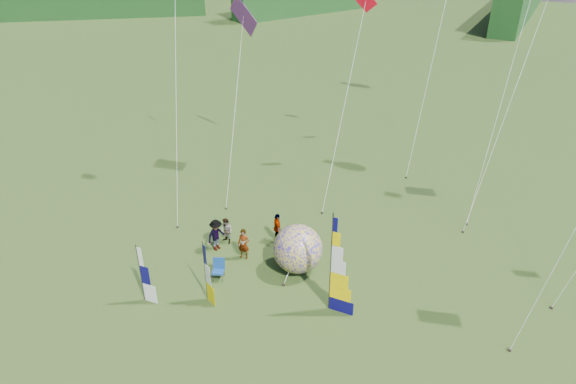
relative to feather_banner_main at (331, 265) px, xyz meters
The scene contains 17 objects.
ground 4.61m from the feather_banner_main, 111.77° to the right, with size 220.00×220.00×0.00m, color #465C24.
treeline_ring 4.10m from the feather_banner_main, 111.77° to the right, with size 210.00×210.00×8.00m, color #153C15, non-canonical shape.
feather_banner_main is the anchor object (origin of this frame).
side_banner_left 5.98m from the feather_banner_main, 158.65° to the right, with size 0.91×0.10×3.24m, color #FFD500, non-canonical shape.
side_banner_far 8.97m from the feather_banner_main, 155.76° to the right, with size 0.93×0.10×3.14m, color white, non-canonical shape.
bol_inflatable 3.60m from the feather_banner_main, 143.13° to the left, with size 2.59×2.59×2.59m, color #0D009D.
spectator_a 6.16m from the feather_banner_main, 164.86° to the left, with size 0.66×0.43×1.80m, color #66594C.
spectator_b 7.92m from the feather_banner_main, 162.64° to the left, with size 0.76×0.38×1.57m, color #66594C.
spectator_c 7.81m from the feather_banner_main, 168.52° to the left, with size 1.22×0.45×1.88m, color #66594C.
spectator_d 6.46m from the feather_banner_main, 142.15° to the left, with size 1.04×0.42×1.77m, color #66594C.
camp_chair 6.25m from the feather_banner_main, behind, with size 0.65×0.65×1.13m, color navy, non-canonical shape.
kite_whale 19.60m from the feather_banner_main, 74.22° to the left, with size 3.76×14.84×23.72m, color black, non-canonical shape.
kite_rainbow_delta 14.56m from the feather_banner_main, 140.63° to the left, with size 7.40×11.78×12.88m, color #FD482A, non-canonical shape.
small_kite_red 13.45m from the feather_banner_main, 110.53° to the left, with size 3.73×11.13×12.64m, color red, non-canonical shape.
small_kite_orange 15.51m from the feather_banner_main, 69.22° to the left, with size 3.87×9.80×16.15m, color red, non-canonical shape.
small_kite_pink 14.78m from the feather_banner_main, 156.31° to the left, with size 6.27×9.11×14.22m, color #F85A9C, non-canonical shape.
small_kite_green 21.72m from the feather_banner_main, 92.43° to the left, with size 2.24×12.34×21.02m, color green, non-canonical shape.
Camera 1 is at (8.54, -13.86, 16.67)m, focal length 32.00 mm.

